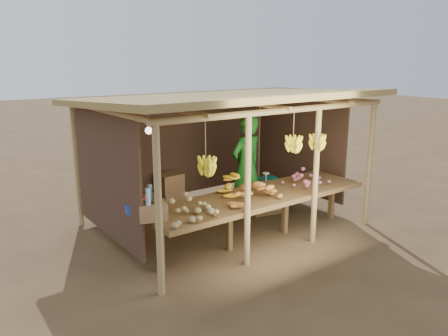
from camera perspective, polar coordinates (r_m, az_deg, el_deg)
ground at (r=8.01m, az=-0.00°, el=-7.31°), size 60.00×60.00×0.00m
stall_structure at (r=7.45m, az=-0.06°, el=6.29°), size 4.70×3.50×2.43m
counter at (r=7.07m, az=4.60°, el=-3.94°), size 3.90×1.05×0.80m
potato_heap at (r=5.96m, az=-4.78°, el=-4.92°), size 0.93×0.64×0.36m
sweet_potato_heap at (r=6.72m, az=3.60°, el=-2.74°), size 1.09×0.88×0.36m
onion_heap at (r=7.66m, az=10.91°, el=-0.87°), size 0.93×0.77×0.36m
banana_pile at (r=7.13m, az=2.01°, el=-1.74°), size 0.79×0.65×0.35m
tomato_basin at (r=6.32m, az=-10.84°, el=-4.85°), size 0.43×0.43×0.23m
bottle_box at (r=5.98m, az=-9.33°, el=-5.00°), size 0.45×0.40×0.47m
vendor at (r=8.23m, az=2.93°, el=0.23°), size 0.75×0.55×1.91m
tarp_crate at (r=8.59m, az=5.25°, el=-3.52°), size 0.80×0.73×0.82m
carton_stack at (r=8.56m, az=-8.04°, el=-3.73°), size 0.99×0.40×0.74m
burlap_sacks at (r=8.09m, az=-12.76°, el=-5.60°), size 0.80×0.42×0.56m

